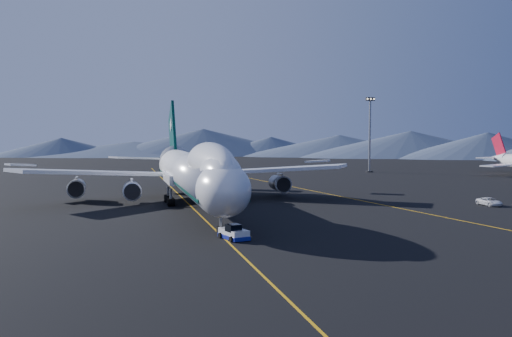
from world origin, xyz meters
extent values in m
plane|color=black|center=(0.00, 0.00, 0.00)|extent=(500.00, 500.00, 0.00)
cube|color=orange|center=(0.00, 0.00, 0.01)|extent=(0.25, 220.00, 0.01)
cube|color=orange|center=(30.00, 10.00, 0.01)|extent=(28.08, 198.09, 0.01)
cone|color=#445269|center=(-40.81, 231.43, 6.00)|extent=(100.00, 100.00, 12.00)
cone|color=#445269|center=(36.76, 232.11, 6.00)|extent=(100.00, 100.00, 12.00)
cone|color=#445269|center=(110.33, 207.49, 6.00)|extent=(100.00, 100.00, 12.00)
cone|color=#445269|center=(171.87, 160.27, 6.00)|extent=(100.00, 100.00, 12.00)
cylinder|color=silver|center=(0.00, 0.00, 5.60)|extent=(6.50, 56.00, 6.50)
ellipsoid|color=silver|center=(0.00, -28.00, 5.60)|extent=(6.50, 10.40, 6.50)
ellipsoid|color=silver|center=(0.00, -18.50, 8.10)|extent=(5.13, 25.16, 5.85)
cube|color=black|center=(0.00, -30.00, 6.80)|extent=(3.60, 1.61, 1.29)
cone|color=silver|center=(0.00, 33.00, 6.40)|extent=(6.50, 12.00, 6.50)
cube|color=#03362C|center=(0.00, 1.00, 4.70)|extent=(6.24, 60.00, 1.10)
cube|color=silver|center=(0.00, 5.50, 4.50)|extent=(7.50, 13.00, 1.60)
cube|color=silver|center=(-14.50, 11.50, 5.20)|extent=(30.62, 23.28, 2.83)
cube|color=silver|center=(14.50, 11.50, 5.20)|extent=(30.62, 23.28, 2.83)
cylinder|color=slate|center=(-9.50, 7.50, 2.40)|extent=(2.90, 5.50, 2.90)
cylinder|color=slate|center=(-19.00, 14.00, 2.40)|extent=(2.90, 5.50, 2.90)
cylinder|color=slate|center=(9.50, 7.50, 2.40)|extent=(2.90, 5.50, 2.90)
cylinder|color=slate|center=(19.00, 14.00, 2.40)|extent=(2.90, 5.50, 2.90)
cube|color=#03362C|center=(0.00, 32.00, 11.40)|extent=(0.55, 14.11, 15.94)
cube|color=silver|center=(-7.50, 34.50, 6.80)|extent=(12.39, 9.47, 0.98)
cube|color=silver|center=(7.50, 34.50, 6.80)|extent=(12.39, 9.47, 0.98)
cylinder|color=black|center=(0.00, -26.50, 0.55)|extent=(0.90, 1.10, 1.10)
cube|color=silver|center=(0.99, -29.50, 0.69)|extent=(3.08, 4.44, 1.01)
cube|color=navy|center=(0.99, -29.50, 0.32)|extent=(3.22, 4.64, 0.46)
cube|color=black|center=(0.99, -29.50, 1.42)|extent=(1.82, 1.82, 0.83)
cone|color=silver|center=(107.86, 65.89, 4.25)|extent=(4.03, 7.43, 4.03)
cube|color=silver|center=(97.25, 51.03, 2.97)|extent=(17.83, 12.03, 0.37)
cube|color=#AA0F28|center=(107.86, 66.42, 8.28)|extent=(0.37, 7.24, 8.55)
imported|color=white|center=(49.13, -9.72, 0.67)|extent=(2.34, 4.88, 1.34)
cylinder|color=black|center=(65.81, 72.94, 0.18)|extent=(2.18, 2.18, 0.36)
cylinder|color=slate|center=(65.81, 72.94, 11.37)|extent=(0.64, 0.64, 22.75)
cube|color=black|center=(65.81, 72.94, 23.02)|extent=(2.91, 0.73, 1.09)
camera|label=1|loc=(-12.05, -93.17, 12.14)|focal=40.00mm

